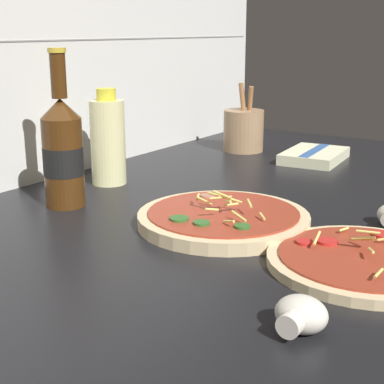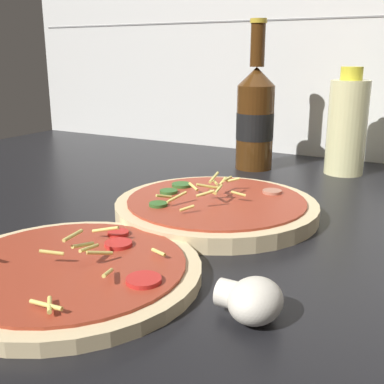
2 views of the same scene
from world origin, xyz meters
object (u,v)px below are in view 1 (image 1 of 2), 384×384
beer_bottle (63,151)px  mushroom_left (300,315)px  oil_bottle (108,141)px  dish_towel (314,156)px  pizza_far (223,219)px  pizza_near (365,261)px  utensil_crock (244,130)px

beer_bottle → mushroom_left: beer_bottle is taller
oil_bottle → dish_towel: oil_bottle is taller
pizza_far → oil_bottle: oil_bottle is taller
pizza_near → utensil_crock: (56.70, 49.76, 4.49)cm
pizza_far → mushroom_left: size_ratio=4.64×
beer_bottle → utensil_crock: bearing=-2.2°
pizza_near → pizza_far: bearing=80.8°
pizza_far → utensil_crock: (52.85, 25.99, 4.16)cm
pizza_near → dish_towel: size_ratio=1.36×
oil_bottle → utensil_crock: bearing=-8.2°
pizza_near → dish_towel: pizza_near is taller
pizza_far → utensil_crock: utensil_crock is taller
dish_towel → utensil_crock: bearing=86.8°
pizza_near → oil_bottle: (13.46, 55.98, 7.81)cm
beer_bottle → pizza_near: bearing=-87.5°
pizza_far → utensil_crock: 59.04cm
pizza_near → dish_towel: 63.31cm
pizza_far → oil_bottle: 34.43cm
oil_bottle → dish_towel: (42.14, -25.69, -7.39)cm
pizza_near → beer_bottle: (-2.30, 51.99, 8.89)cm
pizza_near → mushroom_left: 20.69cm
beer_bottle → dish_towel: beer_bottle is taller
beer_bottle → utensil_crock: beer_bottle is taller
beer_bottle → dish_towel: bearing=-20.6°
mushroom_left → pizza_far: bearing=44.2°
pizza_near → mushroom_left: size_ratio=4.39×
utensil_crock → dish_towel: size_ratio=0.91×
pizza_far → mushroom_left: bearing=-135.8°
beer_bottle → oil_bottle: 16.28cm
pizza_far → beer_bottle: 30.13cm
pizza_far → beer_bottle: (-6.15, 28.23, 8.56)cm
beer_bottle → oil_bottle: bearing=14.2°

